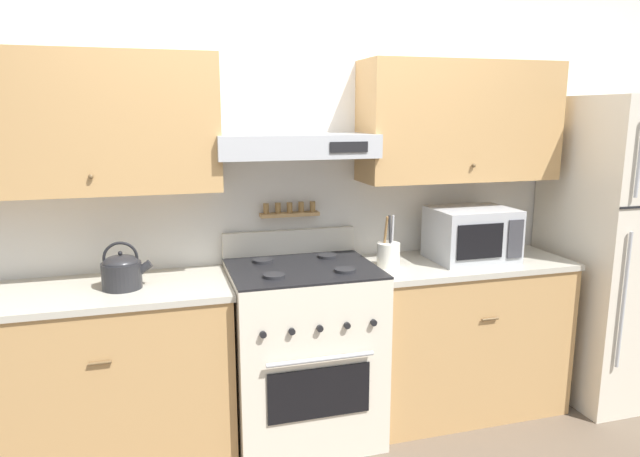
# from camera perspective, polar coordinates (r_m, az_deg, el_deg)

# --- Properties ---
(wall_back) EXTENTS (5.20, 0.46, 2.55)m
(wall_back) POSITION_cam_1_polar(r_m,az_deg,el_deg) (3.24, -3.31, 5.38)
(wall_back) COLOR silver
(wall_back) RESTS_ON ground_plane
(counter_left) EXTENTS (1.25, 0.61, 0.93)m
(counter_left) POSITION_cam_1_polar(r_m,az_deg,el_deg) (3.18, -20.43, -13.62)
(counter_left) COLOR tan
(counter_left) RESTS_ON ground_plane
(counter_right) EXTENTS (1.20, 0.61, 0.93)m
(counter_right) POSITION_cam_1_polar(r_m,az_deg,el_deg) (3.60, 13.83, -10.19)
(counter_right) COLOR tan
(counter_right) RESTS_ON ground_plane
(stove_range) EXTENTS (0.78, 0.68, 1.11)m
(stove_range) POSITION_cam_1_polar(r_m,az_deg,el_deg) (3.20, -1.71, -12.14)
(stove_range) COLOR beige
(stove_range) RESTS_ON ground_plane
(refrigerator) EXTENTS (0.67, 0.74, 1.87)m
(refrigerator) POSITION_cam_1_polar(r_m,az_deg,el_deg) (3.99, 27.27, -1.91)
(refrigerator) COLOR beige
(refrigerator) RESTS_ON ground_plane
(tea_kettle) EXTENTS (0.25, 0.19, 0.24)m
(tea_kettle) POSITION_cam_1_polar(r_m,az_deg,el_deg) (2.96, -19.20, -3.99)
(tea_kettle) COLOR #232326
(tea_kettle) RESTS_ON counter_left
(microwave) EXTENTS (0.47, 0.37, 0.31)m
(microwave) POSITION_cam_1_polar(r_m,az_deg,el_deg) (3.44, 14.92, -0.56)
(microwave) COLOR #ADAFB5
(microwave) RESTS_ON counter_right
(utensil_crock) EXTENTS (0.13, 0.13, 0.29)m
(utensil_crock) POSITION_cam_1_polar(r_m,az_deg,el_deg) (3.20, 6.85, -2.55)
(utensil_crock) COLOR silver
(utensil_crock) RESTS_ON counter_right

